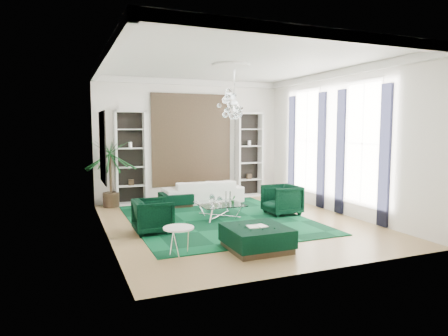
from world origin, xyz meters
name	(u,v)px	position (x,y,z in m)	size (l,w,h in m)	color
floor	(236,223)	(0.00, 0.00, -0.01)	(6.00, 7.00, 0.02)	#A48556
ceiling	(236,62)	(0.00, 0.00, 3.81)	(6.00, 7.00, 0.02)	white
wall_back	(191,140)	(0.00, 3.51, 1.90)	(6.00, 0.02, 3.80)	white
wall_front	(327,153)	(0.00, -3.51, 1.90)	(6.00, 0.02, 3.80)	white
wall_left	(104,146)	(-3.01, 0.00, 1.90)	(0.02, 7.00, 3.80)	white
wall_right	(339,142)	(3.01, 0.00, 1.90)	(0.02, 7.00, 3.80)	white
crown_molding	(236,67)	(0.00, 0.00, 3.70)	(6.00, 7.00, 0.18)	white
ceiling_medallion	(231,66)	(0.00, 0.30, 3.77)	(0.90, 0.90, 0.05)	white
tapestry	(192,140)	(0.00, 3.46, 1.90)	(2.50, 0.06, 2.80)	black
shelving_left	(131,158)	(-1.95, 3.31, 1.40)	(0.90, 0.38, 2.80)	white
shelving_right	(249,155)	(1.95, 3.31, 1.40)	(0.90, 0.38, 2.80)	white
painting	(103,147)	(-2.97, 0.60, 1.85)	(0.04, 1.30, 1.60)	black
window_near	(362,144)	(2.99, -0.90, 1.90)	(0.03, 1.10, 2.90)	white
curtain_near_a	(385,156)	(2.96, -1.68, 1.65)	(0.07, 0.30, 3.25)	black
curtain_near_b	(340,152)	(2.96, -0.12, 1.65)	(0.07, 0.30, 3.25)	black
window_far	(307,141)	(2.99, 1.50, 1.90)	(0.03, 1.10, 2.90)	white
curtain_far_a	(321,150)	(2.96, 0.72, 1.65)	(0.07, 0.30, 3.25)	black
curtain_far_b	(292,148)	(2.96, 2.28, 1.65)	(0.07, 0.30, 3.25)	black
rug	(218,219)	(-0.26, 0.50, 0.01)	(4.20, 5.00, 0.02)	black
sofa	(203,192)	(0.11, 2.72, 0.35)	(2.38, 0.93, 0.70)	white
armchair_left	(153,216)	(-2.04, -0.16, 0.37)	(0.79, 0.82, 0.74)	black
armchair_right	(282,200)	(1.50, 0.39, 0.39)	(0.84, 0.86, 0.79)	black
coffee_table	(220,211)	(-0.18, 0.60, 0.19)	(1.10, 1.10, 0.38)	white
ottoman_side	(176,200)	(-0.80, 2.53, 0.19)	(0.86, 0.86, 0.38)	black
ottoman_front	(257,238)	(-0.51, -2.12, 0.22)	(1.11, 1.11, 0.44)	black
book	(257,226)	(-0.51, -2.12, 0.46)	(0.37, 0.25, 0.03)	white
side_table	(179,243)	(-1.97, -1.98, 0.26)	(0.55, 0.55, 0.53)	white
palm	(110,163)	(-2.56, 3.15, 1.27)	(1.58, 1.58, 2.53)	#175422
chandelier	(234,105)	(0.19, 0.52, 2.85)	(0.89, 0.89, 0.80)	white
table_plant	(233,200)	(0.10, 0.38, 0.49)	(0.12, 0.10, 0.22)	#175422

